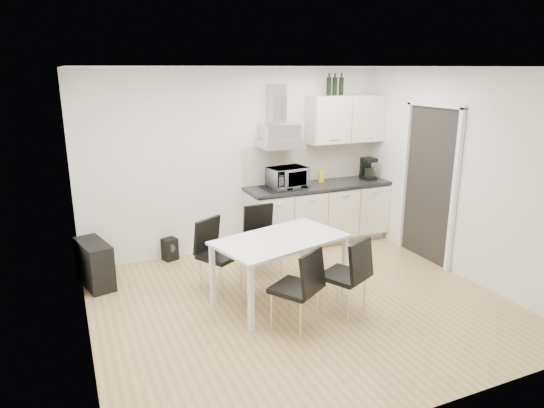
# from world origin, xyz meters

# --- Properties ---
(ground) EXTENTS (4.50, 4.50, 0.00)m
(ground) POSITION_xyz_m (0.00, 0.00, 0.00)
(ground) COLOR tan
(ground) RESTS_ON ground
(wall_back) EXTENTS (4.50, 0.10, 2.60)m
(wall_back) POSITION_xyz_m (0.00, 2.00, 1.30)
(wall_back) COLOR silver
(wall_back) RESTS_ON ground
(wall_front) EXTENTS (4.50, 0.10, 2.60)m
(wall_front) POSITION_xyz_m (0.00, -2.00, 1.30)
(wall_front) COLOR silver
(wall_front) RESTS_ON ground
(wall_left) EXTENTS (0.10, 4.00, 2.60)m
(wall_left) POSITION_xyz_m (-2.25, 0.00, 1.30)
(wall_left) COLOR silver
(wall_left) RESTS_ON ground
(wall_right) EXTENTS (0.10, 4.00, 2.60)m
(wall_right) POSITION_xyz_m (2.25, 0.00, 1.30)
(wall_right) COLOR silver
(wall_right) RESTS_ON ground
(ceiling) EXTENTS (4.50, 4.50, 0.00)m
(ceiling) POSITION_xyz_m (0.00, 0.00, 2.60)
(ceiling) COLOR white
(ceiling) RESTS_ON wall_back
(doorway) EXTENTS (0.08, 1.04, 2.10)m
(doorway) POSITION_xyz_m (2.21, 0.55, 1.05)
(doorway) COLOR white
(doorway) RESTS_ON ground
(kitchenette) EXTENTS (2.22, 0.64, 2.52)m
(kitchenette) POSITION_xyz_m (1.19, 1.73, 0.83)
(kitchenette) COLOR beige
(kitchenette) RESTS_ON ground
(dining_table) EXTENTS (1.61, 1.17, 0.75)m
(dining_table) POSITION_xyz_m (-0.17, 0.19, 0.67)
(dining_table) COLOR white
(dining_table) RESTS_ON ground
(chair_far_left) EXTENTS (0.63, 0.66, 0.88)m
(chair_far_left) POSITION_xyz_m (-0.73, 0.68, 0.44)
(chair_far_left) COLOR black
(chair_far_left) RESTS_ON ground
(chair_far_right) EXTENTS (0.45, 0.51, 0.88)m
(chair_far_right) POSITION_xyz_m (-0.04, 0.97, 0.44)
(chair_far_right) COLOR black
(chair_far_right) RESTS_ON ground
(chair_near_left) EXTENTS (0.64, 0.66, 0.88)m
(chair_near_left) POSITION_xyz_m (-0.31, -0.47, 0.44)
(chair_near_left) COLOR black
(chair_near_left) RESTS_ON ground
(chair_near_right) EXTENTS (0.62, 0.64, 0.88)m
(chair_near_right) POSITION_xyz_m (0.31, -0.40, 0.44)
(chair_near_right) COLOR black
(chair_near_right) RESTS_ON ground
(guitar_amp) EXTENTS (0.44, 0.72, 0.56)m
(guitar_amp) POSITION_xyz_m (-2.09, 1.44, 0.28)
(guitar_amp) COLOR black
(guitar_amp) RESTS_ON ground
(floor_speaker) EXTENTS (0.23, 0.22, 0.31)m
(floor_speaker) POSITION_xyz_m (-1.07, 1.90, 0.16)
(floor_speaker) COLOR black
(floor_speaker) RESTS_ON ground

